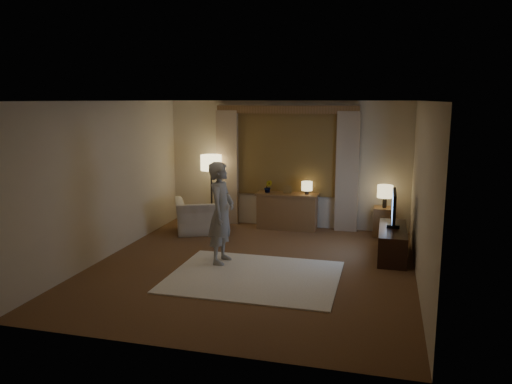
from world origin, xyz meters
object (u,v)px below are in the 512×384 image
(tv_stand, at_px, (392,242))
(person, at_px, (221,213))
(armchair, at_px, (202,216))
(sideboard, at_px, (287,212))
(side_table, at_px, (384,222))

(tv_stand, xyz_separation_m, person, (-2.68, -1.04, 0.59))
(armchair, xyz_separation_m, person, (0.99, -1.71, 0.50))
(sideboard, relative_size, person, 0.73)
(tv_stand, relative_size, person, 0.85)
(sideboard, bearing_deg, armchair, -155.87)
(sideboard, relative_size, tv_stand, 0.86)
(armchair, height_order, tv_stand, armchair)
(sideboard, height_order, armchair, sideboard)
(side_table, bearing_deg, armchair, -169.34)
(sideboard, distance_m, person, 2.54)
(side_table, bearing_deg, person, -136.73)
(person, bearing_deg, tv_stand, -66.70)
(tv_stand, bearing_deg, sideboard, 146.39)
(side_table, height_order, person, person)
(side_table, distance_m, person, 3.51)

